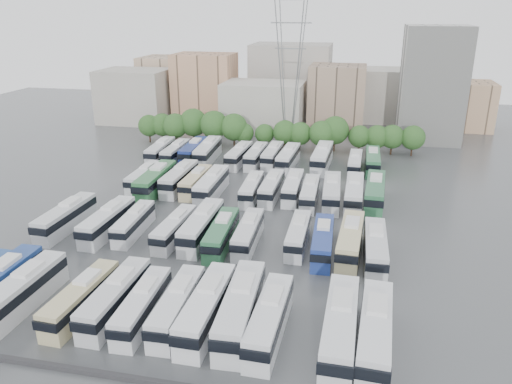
% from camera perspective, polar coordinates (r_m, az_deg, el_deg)
% --- Properties ---
extents(ground, '(220.00, 220.00, 0.00)m').
position_cam_1_polar(ground, '(73.27, -3.72, -3.72)').
color(ground, '#424447').
rests_on(ground, ground).
extents(parapet, '(56.00, 0.50, 0.50)m').
position_cam_1_polar(parapet, '(46.96, -15.26, -19.71)').
color(parapet, '#2D2D30').
rests_on(parapet, ground).
extents(tree_line, '(64.23, 7.73, 8.12)m').
position_cam_1_polar(tree_line, '(111.31, 1.11, 7.14)').
color(tree_line, black).
rests_on(tree_line, ground).
extents(city_buildings, '(102.00, 35.00, 20.00)m').
position_cam_1_polar(city_buildings, '(140.29, 1.25, 11.43)').
color(city_buildings, '#9E998E').
rests_on(city_buildings, ground).
extents(apartment_tower, '(14.00, 14.00, 26.00)m').
position_cam_1_polar(apartment_tower, '(124.33, 19.48, 11.51)').
color(apartment_tower, silver).
rests_on(apartment_tower, ground).
extents(electricity_pylon, '(9.00, 6.91, 33.83)m').
position_cam_1_polar(electricity_pylon, '(115.95, 3.93, 14.85)').
color(electricity_pylon, slate).
rests_on(electricity_pylon, ground).
extents(bus_r0_s2, '(3.04, 12.94, 4.04)m').
position_cam_1_polar(bus_r0_s2, '(58.56, -25.23, -10.27)').
color(bus_r0_s2, silver).
rests_on(bus_r0_s2, ground).
extents(bus_r0_s4, '(3.05, 11.75, 3.66)m').
position_cam_1_polar(bus_r0_s4, '(55.54, -19.33, -11.34)').
color(bus_r0_s4, '#C1B685').
rests_on(bus_r0_s4, ground).
extents(bus_r0_s5, '(2.79, 12.25, 3.83)m').
position_cam_1_polar(bus_r0_s5, '(54.44, -15.77, -11.49)').
color(bus_r0_s5, silver).
rests_on(bus_r0_s5, ground).
extents(bus_r0_s6, '(2.89, 11.37, 3.54)m').
position_cam_1_polar(bus_r0_s6, '(52.76, -12.87, -12.50)').
color(bus_r0_s6, silver).
rests_on(bus_r0_s6, ground).
extents(bus_r0_s7, '(2.85, 11.77, 3.67)m').
position_cam_1_polar(bus_r0_s7, '(51.96, -8.98, -12.68)').
color(bus_r0_s7, silver).
rests_on(bus_r0_s7, ground).
extents(bus_r0_s8, '(2.88, 12.86, 4.03)m').
position_cam_1_polar(bus_r0_s8, '(51.00, -5.67, -12.97)').
color(bus_r0_s8, white).
rests_on(bus_r0_s8, ground).
extents(bus_r0_s9, '(3.54, 13.70, 4.26)m').
position_cam_1_polar(bus_r0_s9, '(50.47, -1.78, -13.11)').
color(bus_r0_s9, silver).
rests_on(bus_r0_s9, ground).
extents(bus_r0_s10, '(2.93, 12.39, 3.87)m').
position_cam_1_polar(bus_r0_s10, '(49.29, 1.56, -14.30)').
color(bus_r0_s10, silver).
rests_on(bus_r0_s10, ground).
extents(bus_r0_s12, '(3.14, 13.63, 4.26)m').
position_cam_1_polar(bus_r0_s12, '(48.58, 9.59, -14.92)').
color(bus_r0_s12, silver).
rests_on(bus_r0_s12, ground).
extents(bus_r0_s13, '(3.53, 13.36, 4.15)m').
position_cam_1_polar(bus_r0_s13, '(48.66, 13.46, -15.26)').
color(bus_r0_s13, silver).
rests_on(bus_r0_s13, ground).
extents(bus_r1_s0, '(3.00, 12.52, 3.91)m').
position_cam_1_polar(bus_r1_s0, '(75.79, -20.91, -2.68)').
color(bus_r1_s0, silver).
rests_on(bus_r1_s0, ground).
extents(bus_r1_s2, '(2.97, 12.30, 3.84)m').
position_cam_1_polar(bus_r1_s2, '(72.63, -16.61, -3.19)').
color(bus_r1_s2, silver).
rests_on(bus_r1_s2, ground).
extents(bus_r1_s3, '(2.83, 10.94, 3.40)m').
position_cam_1_polar(bus_r1_s3, '(71.68, -13.80, -3.42)').
color(bus_r1_s3, silver).
rests_on(bus_r1_s3, ground).
extents(bus_r1_s5, '(2.89, 11.19, 3.48)m').
position_cam_1_polar(bus_r1_s5, '(68.76, -9.27, -4.09)').
color(bus_r1_s5, silver).
rests_on(bus_r1_s5, ground).
extents(bus_r1_s6, '(2.85, 12.92, 4.05)m').
position_cam_1_polar(bus_r1_s6, '(68.33, -6.25, -3.84)').
color(bus_r1_s6, silver).
rests_on(bus_r1_s6, ground).
extents(bus_r1_s7, '(3.08, 11.89, 3.70)m').
position_cam_1_polar(bus_r1_s7, '(66.18, -3.97, -4.77)').
color(bus_r1_s7, '#2D6941').
rests_on(bus_r1_s7, ground).
extents(bus_r1_s8, '(2.76, 11.35, 3.54)m').
position_cam_1_polar(bus_r1_s8, '(66.34, -0.91, -4.73)').
color(bus_r1_s8, silver).
rests_on(bus_r1_s8, ground).
extents(bus_r1_s10, '(2.44, 10.91, 3.42)m').
position_cam_1_polar(bus_r1_s10, '(66.34, 4.85, -4.86)').
color(bus_r1_s10, silver).
rests_on(bus_r1_s10, ground).
extents(bus_r1_s11, '(2.94, 11.68, 3.64)m').
position_cam_1_polar(bus_r1_s11, '(64.71, 7.63, -5.56)').
color(bus_r1_s11, navy).
rests_on(bus_r1_s11, ground).
extents(bus_r1_s12, '(3.36, 12.87, 4.00)m').
position_cam_1_polar(bus_r1_s12, '(65.11, 10.73, -5.40)').
color(bus_r1_s12, '#CABF8B').
rests_on(bus_r1_s12, ground).
extents(bus_r1_s13, '(2.89, 12.32, 3.85)m').
position_cam_1_polar(bus_r1_s13, '(63.95, 13.49, -6.20)').
color(bus_r1_s13, silver).
rests_on(bus_r1_s13, ground).
extents(bus_r2_s1, '(2.58, 11.46, 3.59)m').
position_cam_1_polar(bus_r2_s1, '(89.89, -12.66, 1.68)').
color(bus_r2_s1, silver).
rests_on(bus_r2_s1, ground).
extents(bus_r2_s2, '(3.30, 13.64, 4.26)m').
position_cam_1_polar(bus_r2_s2, '(86.83, -11.39, 1.33)').
color(bus_r2_s2, '#2E6B3B').
rests_on(bus_r2_s2, ground).
extents(bus_r2_s3, '(2.94, 12.73, 3.98)m').
position_cam_1_polar(bus_r2_s3, '(87.63, -8.75, 1.59)').
color(bus_r2_s3, silver).
rests_on(bus_r2_s3, ground).
extents(bus_r2_s4, '(2.60, 11.41, 3.57)m').
position_cam_1_polar(bus_r2_s4, '(86.13, -6.87, 1.20)').
color(bus_r2_s4, '#CEBD8E').
rests_on(bus_r2_s4, ground).
extents(bus_r2_s5, '(2.84, 12.83, 4.02)m').
position_cam_1_polar(bus_r2_s5, '(83.62, -5.09, 0.83)').
color(bus_r2_s5, silver).
rests_on(bus_r2_s5, ground).
extents(bus_r2_s7, '(2.86, 11.25, 3.50)m').
position_cam_1_polar(bus_r2_s7, '(82.24, -0.50, 0.38)').
color(bus_r2_s7, silver).
rests_on(bus_r2_s7, ground).
extents(bus_r2_s8, '(2.59, 11.66, 3.65)m').
position_cam_1_polar(bus_r2_s8, '(82.57, 1.79, 0.51)').
color(bus_r2_s8, silver).
rests_on(bus_r2_s8, ground).
extents(bus_r2_s9, '(2.76, 11.68, 3.65)m').
position_cam_1_polar(bus_r2_s9, '(83.02, 4.24, 0.58)').
color(bus_r2_s9, silver).
rests_on(bus_r2_s9, ground).
extents(bus_r2_s10, '(2.71, 11.35, 3.55)m').
position_cam_1_polar(bus_r2_s10, '(80.78, 6.18, -0.10)').
color(bus_r2_s10, silver).
rests_on(bus_r2_s10, ground).
extents(bus_r2_s11, '(3.27, 12.59, 3.92)m').
position_cam_1_polar(bus_r2_s11, '(81.14, 8.64, 0.01)').
color(bus_r2_s11, silver).
rests_on(bus_r2_s11, ground).
extents(bus_r2_s12, '(2.86, 12.74, 3.99)m').
position_cam_1_polar(bus_r2_s12, '(81.19, 11.15, -0.11)').
color(bus_r2_s12, silver).
rests_on(bus_r2_s12, ground).
extents(bus_r2_s13, '(3.52, 13.57, 4.22)m').
position_cam_1_polar(bus_r2_s13, '(82.05, 13.43, 0.01)').
color(bus_r2_s13, '#2C6842').
rests_on(bus_r2_s13, ground).
extents(bus_r3_s0, '(3.26, 12.38, 3.85)m').
position_cam_1_polar(bus_r3_s0, '(105.48, -10.86, 4.68)').
color(bus_r3_s0, silver).
rests_on(bus_r3_s0, ground).
extents(bus_r3_s1, '(2.59, 11.78, 3.69)m').
position_cam_1_polar(bus_r3_s1, '(104.05, -9.16, 4.52)').
color(bus_r3_s1, silver).
rests_on(bus_r3_s1, ground).
extents(bus_r3_s2, '(3.12, 12.74, 3.97)m').
position_cam_1_polar(bus_r3_s2, '(103.98, -7.13, 4.70)').
color(bus_r3_s2, navy).
rests_on(bus_r3_s2, ground).
extents(bus_r3_s3, '(3.57, 13.50, 4.20)m').
position_cam_1_polar(bus_r3_s3, '(102.99, -5.53, 4.67)').
color(bus_r3_s3, silver).
rests_on(bus_r3_s3, ground).
extents(bus_r3_s5, '(3.19, 12.02, 3.74)m').
position_cam_1_polar(bus_r3_s5, '(100.65, -1.95, 4.24)').
color(bus_r3_s5, silver).
rests_on(bus_r3_s5, ground).
extents(bus_r3_s6, '(2.75, 11.76, 3.68)m').
position_cam_1_polar(bus_r3_s6, '(100.27, 0.00, 4.17)').
color(bus_r3_s6, silver).
rests_on(bus_r3_s6, ground).
extents(bus_r3_s7, '(2.84, 11.88, 3.71)m').
position_cam_1_polar(bus_r3_s7, '(100.75, 1.89, 4.25)').
color(bus_r3_s7, silver).
rests_on(bus_r3_s7, ground).
extents(bus_r3_s8, '(3.32, 12.66, 3.94)m').
position_cam_1_polar(bus_r3_s8, '(98.63, 3.70, 3.93)').
color(bus_r3_s8, silver).
rests_on(bus_r3_s8, ground).
extents(bus_r3_s10, '(3.50, 13.72, 4.27)m').
position_cam_1_polar(bus_r3_s10, '(99.10, 7.56, 3.97)').
color(bus_r3_s10, white).
rests_on(bus_r3_s10, ground).
extents(bus_r3_s12, '(2.63, 11.07, 3.46)m').
position_cam_1_polar(bus_r3_s12, '(97.74, 11.25, 3.27)').
color(bus_r3_s12, silver).
rests_on(bus_r3_s12, ground).
extents(bus_r3_s13, '(2.78, 12.33, 3.86)m').
position_cam_1_polar(bus_r3_s13, '(99.25, 13.19, 3.50)').
color(bus_r3_s13, '#2E6C43').
rests_on(bus_r3_s13, ground).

